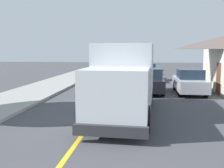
{
  "coord_description": "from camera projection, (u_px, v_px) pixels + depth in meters",
  "views": [
    {
      "loc": [
        2.08,
        -2.67,
        2.94
      ],
      "look_at": [
        0.67,
        9.08,
        1.4
      ],
      "focal_mm": 42.15,
      "sensor_mm": 36.0,
      "label": 1
    }
  ],
  "objects": [
    {
      "name": "centre_line_yellow",
      "position": [
        101.0,
        109.0,
        13.09
      ],
      "size": [
        0.16,
        56.0,
        0.01
      ],
      "primitive_type": "cube",
      "color": "gold",
      "rests_on": "ground"
    },
    {
      "name": "box_truck",
      "position": [
        125.0,
        76.0,
        11.79
      ],
      "size": [
        2.75,
        7.29,
        3.2
      ],
      "color": "silver",
      "rests_on": "ground"
    },
    {
      "name": "parked_car_near",
      "position": [
        150.0,
        81.0,
        18.13
      ],
      "size": [
        1.84,
        4.42,
        1.67
      ],
      "color": "black",
      "rests_on": "ground"
    },
    {
      "name": "parked_car_mid",
      "position": [
        147.0,
        72.0,
        25.3
      ],
      "size": [
        1.82,
        4.41,
        1.67
      ],
      "color": "#2D4793",
      "rests_on": "ground"
    },
    {
      "name": "parked_car_far",
      "position": [
        142.0,
        68.0,
        31.74
      ],
      "size": [
        1.98,
        4.47,
        1.67
      ],
      "color": "silver",
      "rests_on": "ground"
    },
    {
      "name": "parked_car_furthest",
      "position": [
        146.0,
        65.0,
        37.49
      ],
      "size": [
        1.86,
        4.42,
        1.67
      ],
      "color": "#B7B7BC",
      "rests_on": "ground"
    },
    {
      "name": "parked_van_across",
      "position": [
        190.0,
        82.0,
        17.75
      ],
      "size": [
        1.82,
        4.41,
        1.67
      ],
      "color": "#B7B7BC",
      "rests_on": "ground"
    }
  ]
}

